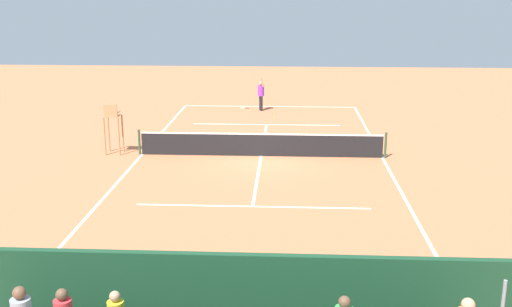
{
  "coord_description": "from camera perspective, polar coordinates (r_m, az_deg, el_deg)",
  "views": [
    {
      "loc": [
        -1.08,
        24.26,
        6.73
      ],
      "look_at": [
        0.0,
        4.0,
        1.2
      ],
      "focal_mm": 42.57,
      "sensor_mm": 36.0,
      "label": 1
    }
  ],
  "objects": [
    {
      "name": "tennis_player",
      "position": [
        34.52,
        0.47,
        5.72
      ],
      "size": [
        0.46,
        0.56,
        1.93
      ],
      "color": "black",
      "rests_on": "ground"
    },
    {
      "name": "backdrop_wall",
      "position": [
        11.8,
        -2.66,
        -13.82
      ],
      "size": [
        18.0,
        0.16,
        2.0
      ],
      "primitive_type": "cube",
      "color": "#194228",
      "rests_on": "ground"
    },
    {
      "name": "court_line_markings",
      "position": [
        25.23,
        0.49,
        -0.22
      ],
      "size": [
        10.1,
        22.2,
        0.01
      ],
      "color": "white",
      "rests_on": "ground"
    },
    {
      "name": "tennis_ball_near",
      "position": [
        32.7,
        1.73,
        3.42
      ],
      "size": [
        0.07,
        0.07,
        0.07
      ],
      "primitive_type": "sphere",
      "color": "#CCDB33",
      "rests_on": "ground"
    },
    {
      "name": "tennis_racket",
      "position": [
        35.42,
        -1.22,
        4.31
      ],
      "size": [
        0.58,
        0.41,
        0.03
      ],
      "color": "black",
      "rests_on": "ground"
    },
    {
      "name": "ground_plane",
      "position": [
        25.2,
        0.48,
        -0.24
      ],
      "size": [
        60.0,
        60.0,
        0.0
      ],
      "primitive_type": "plane",
      "color": "#CC7047"
    },
    {
      "name": "tennis_net",
      "position": [
        25.07,
        0.49,
        0.86
      ],
      "size": [
        10.3,
        0.1,
        1.07
      ],
      "color": "black",
      "rests_on": "ground"
    },
    {
      "name": "umpire_chair",
      "position": [
        25.96,
        -13.32,
        2.79
      ],
      "size": [
        0.67,
        0.67,
        2.14
      ],
      "color": "#A88456",
      "rests_on": "ground"
    }
  ]
}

